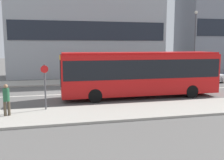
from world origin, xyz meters
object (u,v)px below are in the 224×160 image
at_px(parked_car_0, 205,77).
at_px(pedestrian_near_stop, 6,98).
at_px(street_lamp, 195,38).
at_px(bus_stop_sign, 45,83).
at_px(city_bus, 140,71).

distance_m(parked_car_0, pedestrian_near_stop, 20.19).
bearing_deg(street_lamp, bus_stop_sign, -147.17).
distance_m(city_bus, bus_stop_sign, 7.39).
xyz_separation_m(city_bus, bus_stop_sign, (-6.84, -2.79, -0.25)).
bearing_deg(parked_car_0, bus_stop_sign, -152.63).
bearing_deg(bus_stop_sign, street_lamp, 32.83).
relative_size(parked_car_0, street_lamp, 0.53).
distance_m(pedestrian_near_stop, street_lamp, 21.15).
distance_m(city_bus, parked_car_0, 10.75).
xyz_separation_m(city_bus, street_lamp, (8.86, 7.34, 2.70)).
xyz_separation_m(city_bus, pedestrian_near_stop, (-8.83, -3.70, -0.84)).
bearing_deg(city_bus, street_lamp, 34.19).
bearing_deg(pedestrian_near_stop, street_lamp, 12.56).
distance_m(pedestrian_near_stop, bus_stop_sign, 2.26).
height_order(city_bus, bus_stop_sign, city_bus).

